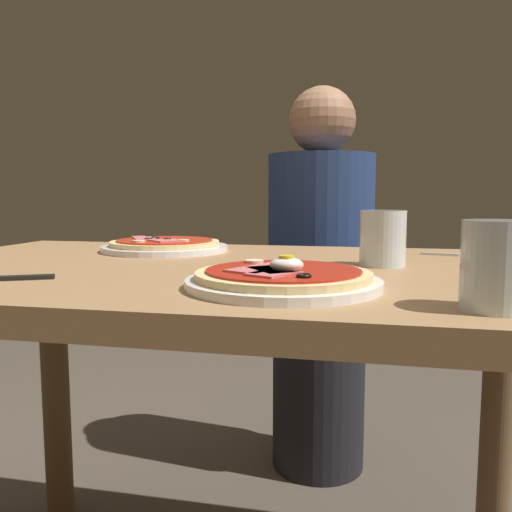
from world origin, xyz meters
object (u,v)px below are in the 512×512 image
(water_glass_near, at_px, (383,242))
(water_glass_far, at_px, (497,271))
(diner_person, at_px, (320,292))
(dining_table, at_px, (220,332))
(pizza_across_left, at_px, (165,246))
(fork, at_px, (454,255))
(pizza_foreground, at_px, (283,279))

(water_glass_near, relative_size, water_glass_far, 1.00)
(water_glass_near, xyz_separation_m, diner_person, (-0.17, 0.68, -0.22))
(dining_table, xyz_separation_m, diner_person, (0.11, 0.74, -0.06))
(water_glass_far, bearing_deg, pizza_across_left, 139.36)
(fork, bearing_deg, pizza_foreground, -122.61)
(pizza_foreground, bearing_deg, dining_table, 126.20)
(pizza_across_left, distance_m, fork, 0.61)
(pizza_foreground, xyz_separation_m, diner_person, (-0.04, 0.94, -0.19))
(pizza_across_left, bearing_deg, water_glass_near, -18.09)
(water_glass_near, bearing_deg, pizza_foreground, -117.90)
(pizza_across_left, height_order, fork, pizza_across_left)
(water_glass_far, bearing_deg, dining_table, 143.53)
(pizza_across_left, height_order, diner_person, diner_person)
(pizza_across_left, bearing_deg, diner_person, 61.18)
(pizza_across_left, distance_m, diner_person, 0.64)
(dining_table, distance_m, water_glass_near, 0.33)
(water_glass_far, height_order, diner_person, diner_person)
(diner_person, bearing_deg, pizza_foreground, 92.26)
(pizza_across_left, relative_size, water_glass_near, 2.85)
(pizza_foreground, relative_size, diner_person, 0.22)
(pizza_foreground, height_order, fork, pizza_foreground)
(dining_table, height_order, fork, fork)
(fork, xyz_separation_m, diner_person, (-0.32, 0.50, -0.18))
(water_glass_near, xyz_separation_m, fork, (0.15, 0.18, -0.04))
(water_glass_near, distance_m, fork, 0.24)
(dining_table, distance_m, fork, 0.50)
(pizza_foreground, height_order, water_glass_far, water_glass_far)
(dining_table, xyz_separation_m, fork, (0.43, 0.24, 0.12))
(water_glass_far, relative_size, diner_person, 0.08)
(pizza_foreground, relative_size, pizza_across_left, 0.96)
(fork, bearing_deg, water_glass_far, -93.63)
(pizza_across_left, bearing_deg, dining_table, -48.10)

